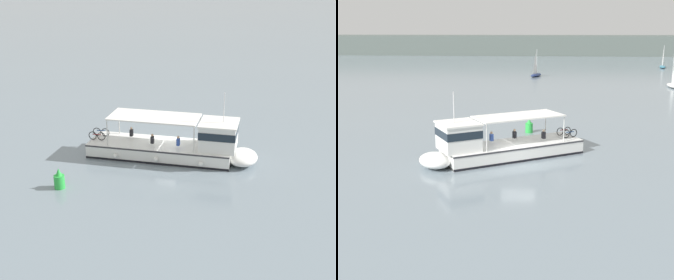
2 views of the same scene
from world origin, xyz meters
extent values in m
plane|color=gray|center=(0.00, 0.00, 0.00)|extent=(400.00, 400.00, 0.00)
cube|color=#515B56|center=(0.00, 137.44, 3.30)|extent=(400.00, 28.00, 6.60)
cube|color=white|center=(-0.48, 1.68, 0.55)|extent=(10.92, 8.26, 1.10)
ellipsoid|color=white|center=(-5.82, -1.48, 0.55)|extent=(3.39, 3.65, 1.01)
cube|color=black|center=(-0.48, 1.68, 0.10)|extent=(10.94, 8.29, 0.16)
cube|color=#2D2D33|center=(-0.48, 1.68, 1.02)|extent=(10.95, 8.31, 0.10)
cube|color=white|center=(-4.27, -0.56, 2.05)|extent=(3.62, 3.67, 1.90)
cube|color=#19232D|center=(-4.27, -0.56, 2.38)|extent=(3.69, 3.74, 0.56)
cube|color=white|center=(-4.27, -0.56, 3.06)|extent=(3.84, 3.88, 0.12)
cube|color=white|center=(-0.10, 1.91, 3.15)|extent=(7.26, 5.95, 0.10)
cylinder|color=silver|center=(-2.20, -0.92, 2.10)|extent=(0.08, 0.08, 2.00)
cylinder|color=silver|center=(-3.59, 1.42, 2.10)|extent=(0.08, 0.08, 2.00)
cylinder|color=silver|center=(3.39, 2.40, 2.10)|extent=(0.08, 0.08, 2.00)
cylinder|color=silver|center=(2.01, 4.74, 2.10)|extent=(0.08, 0.08, 2.00)
cylinder|color=silver|center=(-4.53, -0.71, 4.22)|extent=(0.06, 0.06, 2.20)
sphere|color=white|center=(-4.32, 1.48, 0.50)|extent=(0.36, 0.36, 0.36)
sphere|color=white|center=(-1.48, 3.16, 0.50)|extent=(0.36, 0.36, 0.36)
sphere|color=white|center=(1.19, 4.74, 0.50)|extent=(0.36, 0.36, 0.36)
torus|color=black|center=(3.66, 3.61, 1.43)|extent=(0.60, 0.39, 0.66)
torus|color=black|center=(4.26, 3.97, 1.43)|extent=(0.60, 0.39, 0.66)
cylinder|color=#1E478C|center=(3.96, 3.79, 1.55)|extent=(0.63, 0.41, 0.06)
torus|color=black|center=(3.20, 4.39, 1.43)|extent=(0.60, 0.39, 0.66)
torus|color=black|center=(3.80, 4.75, 1.43)|extent=(0.60, 0.39, 0.66)
cylinder|color=maroon|center=(3.50, 4.57, 1.55)|extent=(0.63, 0.41, 0.06)
cube|color=black|center=(1.84, 2.50, 1.56)|extent=(0.35, 0.39, 0.52)
sphere|color=beige|center=(1.84, 2.50, 1.93)|extent=(0.20, 0.20, 0.20)
cube|color=black|center=(-0.42, 2.45, 1.56)|extent=(0.35, 0.39, 0.52)
sphere|color=tan|center=(-0.42, 2.45, 1.93)|extent=(0.20, 0.20, 0.20)
cube|color=#2D4CA5|center=(-2.11, 1.45, 1.56)|extent=(0.35, 0.39, 0.52)
sphere|color=tan|center=(-2.11, 1.45, 1.93)|extent=(0.20, 0.20, 0.20)
ellipsoid|color=teal|center=(31.19, 81.18, 0.30)|extent=(2.11, 4.96, 0.60)
cylinder|color=silver|center=(31.14, 80.88, 3.00)|extent=(0.08, 0.08, 4.80)
pyramid|color=white|center=(31.24, 81.72, 2.69)|extent=(0.32, 1.69, 4.08)
ellipsoid|color=navy|center=(0.72, 59.54, 0.30)|extent=(2.93, 4.99, 0.60)
cylinder|color=silver|center=(0.83, 59.82, 3.00)|extent=(0.08, 0.08, 4.80)
pyramid|color=white|center=(0.57, 59.01, 2.69)|extent=(0.63, 1.62, 4.08)
ellipsoid|color=white|center=(23.32, 44.64, 0.30)|extent=(1.75, 4.89, 0.60)
cylinder|color=silver|center=(23.35, 44.94, 3.00)|extent=(0.08, 0.08, 4.80)
pyramid|color=white|center=(23.31, 44.09, 2.69)|extent=(0.19, 1.70, 4.08)
cylinder|color=green|center=(0.55, 10.03, 0.45)|extent=(0.70, 0.70, 0.90)
cone|color=green|center=(0.55, 10.03, 1.15)|extent=(0.42, 0.42, 0.50)
camera|label=1|loc=(-23.38, 24.76, 13.71)|focal=49.34mm
camera|label=2|loc=(1.45, -31.57, 9.72)|focal=48.18mm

